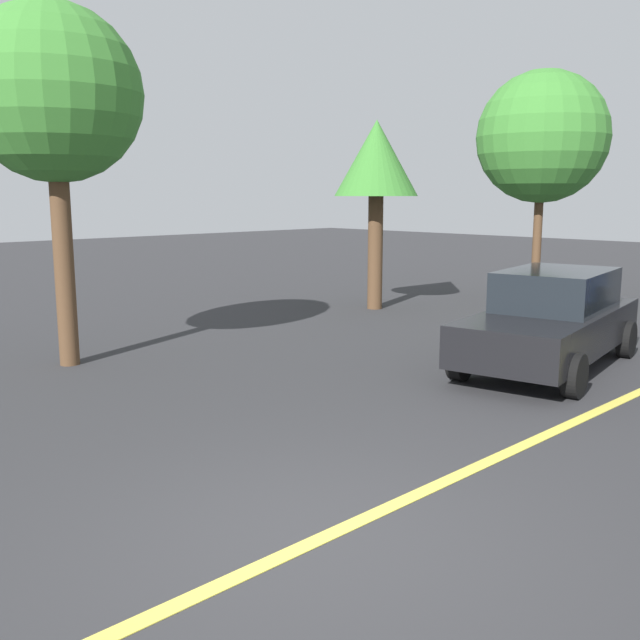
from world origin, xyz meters
name	(u,v)px	position (x,y,z in m)	size (l,w,h in m)	color
ground_plane	(318,541)	(0.00, 0.00, 0.00)	(80.00, 80.00, 0.00)	#2D2D30
lane_marking_centre	(512,451)	(3.00, 0.00, 0.01)	(28.00, 0.16, 0.01)	#E0D14C
car_black_mid_road	(552,319)	(6.92, 1.68, 0.81)	(4.82, 2.59, 1.60)	black
tree_left_verge	(376,163)	(9.48, 7.80, 3.58)	(2.04, 2.04, 4.59)	#513823
tree_centre_verge	(54,96)	(1.31, 7.37, 4.35)	(2.80, 2.80, 5.79)	#513823
tree_right_verge	(542,137)	(13.73, 5.80, 4.29)	(3.42, 3.42, 6.01)	#513823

